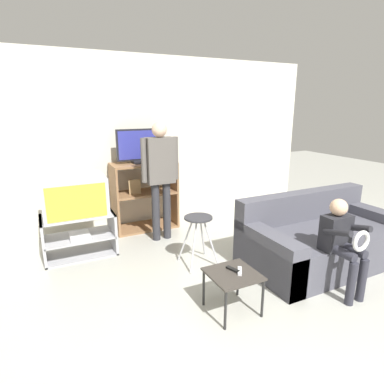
{
  "coord_description": "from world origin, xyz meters",
  "views": [
    {
      "loc": [
        -1.35,
        -1.13,
        1.85
      ],
      "look_at": [
        0.2,
        2.04,
        0.9
      ],
      "focal_mm": 30.0,
      "sensor_mm": 36.0,
      "label": 1
    }
  ],
  "objects_px": {
    "media_shelf": "(144,195)",
    "television_main": "(74,196)",
    "television_flat": "(140,147)",
    "remote_control_black": "(233,269)",
    "couch": "(321,240)",
    "person_standing_adult": "(160,170)",
    "folding_stool": "(198,226)",
    "person_seated_child": "(342,239)",
    "remote_control_white": "(240,271)",
    "tv_stand": "(79,235)",
    "snack_table": "(233,278)"
  },
  "relations": [
    {
      "from": "media_shelf",
      "to": "person_standing_adult",
      "type": "distance_m",
      "value": 0.71
    },
    {
      "from": "person_seated_child",
      "to": "couch",
      "type": "bearing_deg",
      "value": 56.46
    },
    {
      "from": "television_flat",
      "to": "folding_stool",
      "type": "relative_size",
      "value": 1.15
    },
    {
      "from": "media_shelf",
      "to": "folding_stool",
      "type": "height_order",
      "value": "media_shelf"
    },
    {
      "from": "couch",
      "to": "person_seated_child",
      "type": "xyz_separation_m",
      "value": [
        -0.38,
        -0.57,
        0.3
      ]
    },
    {
      "from": "folding_stool",
      "to": "couch",
      "type": "bearing_deg",
      "value": -23.57
    },
    {
      "from": "person_standing_adult",
      "to": "snack_table",
      "type": "bearing_deg",
      "value": -90.57
    },
    {
      "from": "television_flat",
      "to": "couch",
      "type": "xyz_separation_m",
      "value": [
        1.61,
        -2.04,
        -0.99
      ]
    },
    {
      "from": "media_shelf",
      "to": "person_seated_child",
      "type": "height_order",
      "value": "media_shelf"
    },
    {
      "from": "tv_stand",
      "to": "folding_stool",
      "type": "distance_m",
      "value": 1.54
    },
    {
      "from": "remote_control_white",
      "to": "person_standing_adult",
      "type": "height_order",
      "value": "person_standing_adult"
    },
    {
      "from": "tv_stand",
      "to": "snack_table",
      "type": "relative_size",
      "value": 1.99
    },
    {
      "from": "folding_stool",
      "to": "couch",
      "type": "relative_size",
      "value": 0.31
    },
    {
      "from": "tv_stand",
      "to": "remote_control_black",
      "type": "relative_size",
      "value": 6.05
    },
    {
      "from": "remote_control_black",
      "to": "person_standing_adult",
      "type": "xyz_separation_m",
      "value": [
        -0.01,
        1.83,
        0.6
      ]
    },
    {
      "from": "couch",
      "to": "person_standing_adult",
      "type": "bearing_deg",
      "value": 135.07
    },
    {
      "from": "media_shelf",
      "to": "snack_table",
      "type": "height_order",
      "value": "media_shelf"
    },
    {
      "from": "television_flat",
      "to": "remote_control_white",
      "type": "distance_m",
      "value": 2.58
    },
    {
      "from": "television_main",
      "to": "television_flat",
      "type": "height_order",
      "value": "television_flat"
    },
    {
      "from": "folding_stool",
      "to": "person_standing_adult",
      "type": "xyz_separation_m",
      "value": [
        -0.12,
        0.9,
        0.52
      ]
    },
    {
      "from": "television_flat",
      "to": "remote_control_white",
      "type": "xyz_separation_m",
      "value": [
        0.16,
        -2.42,
        -0.87
      ]
    },
    {
      "from": "person_standing_adult",
      "to": "couch",
      "type": "bearing_deg",
      "value": -44.93
    },
    {
      "from": "television_main",
      "to": "remote_control_white",
      "type": "xyz_separation_m",
      "value": [
        1.19,
        -1.87,
        -0.38
      ]
    },
    {
      "from": "tv_stand",
      "to": "snack_table",
      "type": "xyz_separation_m",
      "value": [
        1.1,
        -1.85,
        0.08
      ]
    },
    {
      "from": "snack_table",
      "to": "media_shelf",
      "type": "bearing_deg",
      "value": 91.36
    },
    {
      "from": "remote_control_white",
      "to": "person_standing_adult",
      "type": "xyz_separation_m",
      "value": [
        -0.05,
        1.88,
        0.6
      ]
    },
    {
      "from": "remote_control_black",
      "to": "couch",
      "type": "height_order",
      "value": "couch"
    },
    {
      "from": "tv_stand",
      "to": "couch",
      "type": "relative_size",
      "value": 0.45
    },
    {
      "from": "person_seated_child",
      "to": "snack_table",
      "type": "bearing_deg",
      "value": 170.33
    },
    {
      "from": "folding_stool",
      "to": "person_seated_child",
      "type": "height_order",
      "value": "person_seated_child"
    },
    {
      "from": "television_main",
      "to": "folding_stool",
      "type": "height_order",
      "value": "television_main"
    },
    {
      "from": "tv_stand",
      "to": "person_standing_adult",
      "type": "bearing_deg",
      "value": 1.07
    },
    {
      "from": "folding_stool",
      "to": "person_seated_child",
      "type": "bearing_deg",
      "value": -49.33
    },
    {
      "from": "television_main",
      "to": "media_shelf",
      "type": "height_order",
      "value": "media_shelf"
    },
    {
      "from": "couch",
      "to": "television_main",
      "type": "bearing_deg",
      "value": 150.61
    },
    {
      "from": "media_shelf",
      "to": "television_flat",
      "type": "distance_m",
      "value": 0.74
    },
    {
      "from": "media_shelf",
      "to": "television_main",
      "type": "bearing_deg",
      "value": -153.45
    },
    {
      "from": "media_shelf",
      "to": "person_seated_child",
      "type": "bearing_deg",
      "value": -65.07
    },
    {
      "from": "folding_stool",
      "to": "tv_stand",
      "type": "bearing_deg",
      "value": 144.9
    },
    {
      "from": "remote_control_black",
      "to": "person_seated_child",
      "type": "bearing_deg",
      "value": -29.45
    },
    {
      "from": "remote_control_white",
      "to": "snack_table",
      "type": "bearing_deg",
      "value": -154.38
    },
    {
      "from": "folding_stool",
      "to": "person_seated_child",
      "type": "distance_m",
      "value": 1.54
    },
    {
      "from": "snack_table",
      "to": "person_standing_adult",
      "type": "distance_m",
      "value": 1.98
    },
    {
      "from": "television_main",
      "to": "person_seated_child",
      "type": "height_order",
      "value": "television_main"
    },
    {
      "from": "media_shelf",
      "to": "remote_control_black",
      "type": "height_order",
      "value": "media_shelf"
    },
    {
      "from": "folding_stool",
      "to": "remote_control_white",
      "type": "relative_size",
      "value": 4.18
    },
    {
      "from": "tv_stand",
      "to": "television_main",
      "type": "height_order",
      "value": "television_main"
    },
    {
      "from": "television_main",
      "to": "remote_control_white",
      "type": "height_order",
      "value": "television_main"
    },
    {
      "from": "snack_table",
      "to": "person_seated_child",
      "type": "bearing_deg",
      "value": -9.67
    },
    {
      "from": "media_shelf",
      "to": "person_standing_adult",
      "type": "height_order",
      "value": "person_standing_adult"
    }
  ]
}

